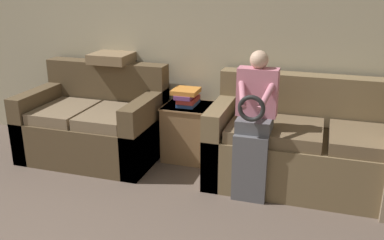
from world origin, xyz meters
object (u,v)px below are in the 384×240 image
(child_left_seated, at_px, (254,121))
(throw_pillow, at_px, (113,57))
(side_shelf, at_px, (187,131))
(book_stack, at_px, (187,97))
(couch_side, at_px, (95,125))
(couch_main, at_px, (324,149))

(child_left_seated, relative_size, throw_pillow, 3.02)
(side_shelf, bearing_deg, book_stack, -138.17)
(side_shelf, xyz_separation_m, throw_pillow, (-0.86, 0.10, 0.70))
(child_left_seated, xyz_separation_m, side_shelf, (-0.77, 0.56, -0.38))
(couch_side, relative_size, side_shelf, 2.35)
(book_stack, xyz_separation_m, throw_pillow, (-0.85, 0.10, 0.33))
(side_shelf, bearing_deg, couch_main, -8.71)
(child_left_seated, bearing_deg, couch_side, 168.52)
(couch_side, bearing_deg, couch_main, 0.19)
(couch_main, distance_m, throw_pillow, 2.32)
(couch_side, relative_size, book_stack, 4.49)
(couch_side, distance_m, book_stack, 1.02)
(couch_side, distance_m, side_shelf, 0.97)
(throw_pillow, bearing_deg, child_left_seated, -22.05)
(couch_main, height_order, couch_side, couch_main)
(couch_side, xyz_separation_m, child_left_seated, (1.71, -0.35, 0.34))
(side_shelf, relative_size, throw_pillow, 1.39)
(couch_main, bearing_deg, book_stack, 171.45)
(book_stack, height_order, throw_pillow, throw_pillow)
(child_left_seated, distance_m, book_stack, 0.95)
(book_stack, bearing_deg, couch_side, -167.32)
(throw_pillow, bearing_deg, couch_side, -105.30)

